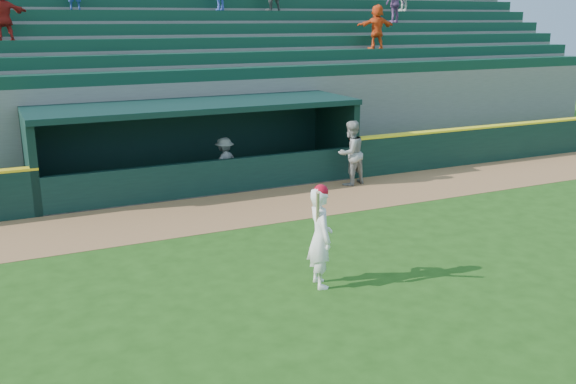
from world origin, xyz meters
TOP-DOWN VIEW (x-y plane):
  - ground at (0.00, 0.00)m, footprint 120.00×120.00m
  - warning_track at (0.00, 4.90)m, footprint 40.00×3.00m
  - field_wall_right at (12.25, 6.55)m, footprint 15.50×0.30m
  - wall_stripe_right at (12.25, 6.55)m, footprint 15.50×0.32m
  - dugout_player_front at (4.09, 5.88)m, footprint 1.09×0.94m
  - dugout_player_inside at (0.63, 7.22)m, footprint 1.08×0.86m
  - dugout at (0.00, 8.00)m, footprint 9.40×2.80m
  - stands at (-0.01, 12.57)m, footprint 34.50×6.25m
  - batter_at_plate at (-0.26, -0.32)m, footprint 0.60×0.83m

SIDE VIEW (x-z plane):
  - ground at x=0.00m, z-range 0.00..0.00m
  - warning_track at x=0.00m, z-range 0.00..0.01m
  - field_wall_right at x=12.25m, z-range 0.00..1.20m
  - dugout_player_inside at x=0.63m, z-range 0.00..1.47m
  - dugout_player_front at x=4.09m, z-range 0.00..1.92m
  - batter_at_plate at x=-0.26m, z-range -0.01..1.95m
  - wall_stripe_right at x=12.25m, z-range 1.20..1.26m
  - dugout at x=0.00m, z-range 0.13..2.59m
  - stands at x=-0.01m, z-range -1.34..6.15m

